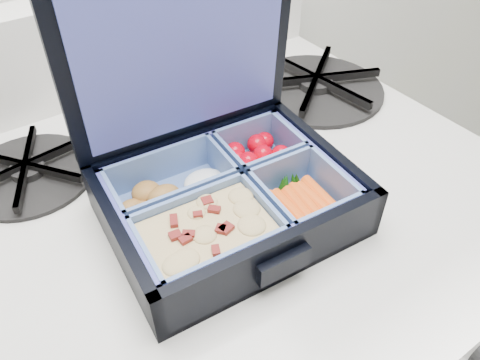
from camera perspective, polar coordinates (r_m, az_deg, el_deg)
stove at (r=0.91m, az=-0.26°, el=-20.59°), size 0.59×0.59×0.89m
bento_box at (r=0.48m, az=-1.36°, el=-2.37°), size 0.26×0.21×0.06m
burner_grate at (r=0.70m, az=9.22°, el=11.71°), size 0.26×0.26×0.03m
burner_grate_rear at (r=0.59m, az=-24.47°, el=1.10°), size 0.17×0.17×0.02m
fork at (r=0.62m, az=-2.56°, el=6.89°), size 0.16×0.13×0.01m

